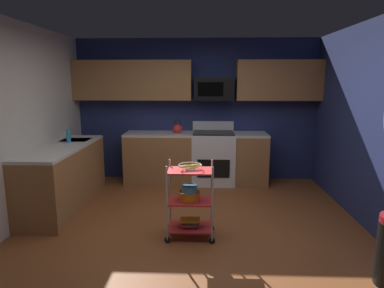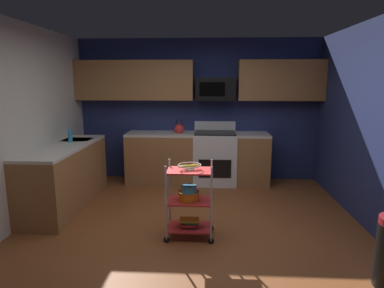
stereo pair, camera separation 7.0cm
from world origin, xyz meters
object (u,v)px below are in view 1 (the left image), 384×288
(kettle, at_px, (178,129))
(mixing_bowl_large, at_px, (189,195))
(fruit_bowl, at_px, (190,166))
(book_stack, at_px, (190,223))
(mixing_bowl_small, at_px, (190,188))
(microwave, at_px, (214,89))
(oven_range, at_px, (213,157))
(dish_soap_bottle, at_px, (68,136))
(rolling_cart, at_px, (190,201))

(kettle, bearing_deg, mixing_bowl_large, -81.90)
(mixing_bowl_large, bearing_deg, fruit_bowl, -0.00)
(book_stack, bearing_deg, mixing_bowl_small, -98.17)
(fruit_bowl, distance_m, mixing_bowl_large, 0.36)
(kettle, bearing_deg, microwave, 9.60)
(oven_range, distance_m, microwave, 1.23)
(dish_soap_bottle, bearing_deg, fruit_bowl, -31.42)
(rolling_cart, height_order, dish_soap_bottle, dish_soap_bottle)
(rolling_cart, bearing_deg, mixing_bowl_small, -98.17)
(fruit_bowl, height_order, book_stack, fruit_bowl)
(microwave, relative_size, book_stack, 2.92)
(fruit_bowl, height_order, kettle, kettle)
(microwave, bearing_deg, dish_soap_bottle, -153.10)
(microwave, bearing_deg, mixing_bowl_small, -98.03)
(microwave, bearing_deg, kettle, -170.40)
(oven_range, xyz_separation_m, rolling_cart, (-0.32, -2.17, -0.03))
(oven_range, distance_m, rolling_cart, 2.20)
(oven_range, xyz_separation_m, fruit_bowl, (-0.32, -2.17, 0.40))
(microwave, relative_size, kettle, 2.65)
(rolling_cart, xyz_separation_m, mixing_bowl_large, (-0.01, 0.00, 0.07))
(rolling_cart, bearing_deg, book_stack, 25.20)
(microwave, relative_size, rolling_cart, 0.77)
(oven_range, height_order, fruit_bowl, oven_range)
(dish_soap_bottle, bearing_deg, microwave, 26.90)
(microwave, distance_m, fruit_bowl, 2.45)
(mixing_bowl_small, bearing_deg, kettle, 98.09)
(microwave, xyz_separation_m, mixing_bowl_small, (-0.33, -2.32, -1.08))
(rolling_cart, xyz_separation_m, dish_soap_bottle, (-1.89, 1.16, 0.57))
(fruit_bowl, relative_size, mixing_bowl_small, 1.49)
(mixing_bowl_large, bearing_deg, kettle, 98.10)
(microwave, height_order, mixing_bowl_large, microwave)
(kettle, bearing_deg, oven_range, 0.34)
(mixing_bowl_small, xyz_separation_m, book_stack, (0.01, 0.04, -0.44))
(fruit_bowl, bearing_deg, mixing_bowl_small, -98.17)
(rolling_cart, height_order, book_stack, rolling_cart)
(fruit_bowl, height_order, mixing_bowl_small, fruit_bowl)
(oven_range, height_order, microwave, microwave)
(fruit_bowl, distance_m, dish_soap_bottle, 2.22)
(oven_range, xyz_separation_m, mixing_bowl_small, (-0.33, -2.21, 0.14))
(microwave, distance_m, dish_soap_bottle, 2.57)
(oven_range, bearing_deg, dish_soap_bottle, -155.30)
(oven_range, relative_size, mixing_bowl_large, 4.37)
(mixing_bowl_large, xyz_separation_m, mixing_bowl_small, (0.01, -0.04, 0.10))
(mixing_bowl_small, relative_size, dish_soap_bottle, 0.91)
(oven_range, relative_size, book_stack, 4.60)
(fruit_bowl, distance_m, kettle, 2.20)
(dish_soap_bottle, bearing_deg, mixing_bowl_large, -31.57)
(oven_range, relative_size, dish_soap_bottle, 5.50)
(oven_range, relative_size, mixing_bowl_small, 6.04)
(oven_range, height_order, mixing_bowl_small, oven_range)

